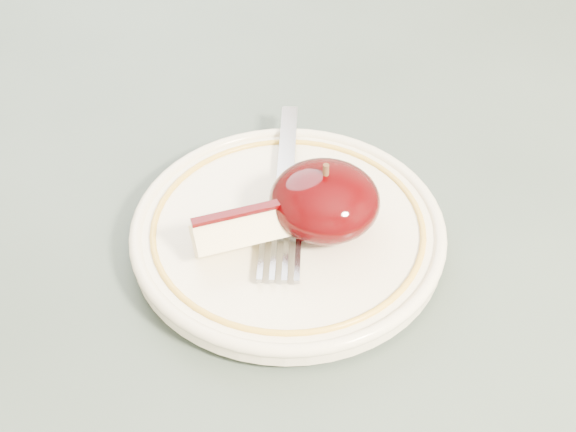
# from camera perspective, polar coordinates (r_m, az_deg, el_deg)

# --- Properties ---
(table) EXTENTS (0.90, 0.90, 0.75)m
(table) POSITION_cam_1_polar(r_m,az_deg,el_deg) (0.60, 3.81, -9.77)
(table) COLOR brown
(table) RESTS_ON ground
(plate) EXTENTS (0.21, 0.21, 0.02)m
(plate) POSITION_cam_1_polar(r_m,az_deg,el_deg) (0.54, 0.00, -1.06)
(plate) COLOR beige
(plate) RESTS_ON table
(apple_half) EXTENTS (0.07, 0.07, 0.05)m
(apple_half) POSITION_cam_1_polar(r_m,az_deg,el_deg) (0.53, 2.62, 1.10)
(apple_half) COLOR black
(apple_half) RESTS_ON plate
(apple_wedge) EXTENTS (0.07, 0.06, 0.03)m
(apple_wedge) POSITION_cam_1_polar(r_m,az_deg,el_deg) (0.52, -3.09, -0.93)
(apple_wedge) COLOR #F6ECB5
(apple_wedge) RESTS_ON plate
(fork) EXTENTS (0.04, 0.18, 0.00)m
(fork) POSITION_cam_1_polar(r_m,az_deg,el_deg) (0.56, -0.26, 1.83)
(fork) COLOR gray
(fork) RESTS_ON plate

